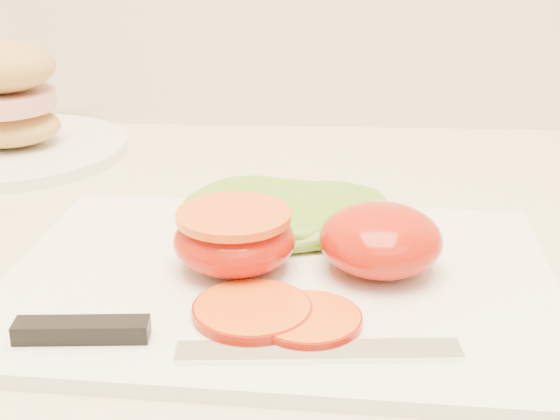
{
  "coord_description": "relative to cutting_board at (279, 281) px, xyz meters",
  "views": [
    {
      "loc": [
        -0.58,
        1.11,
        1.19
      ],
      "look_at": [
        -0.6,
        1.6,
        0.99
      ],
      "focal_mm": 50.0,
      "sensor_mm": 36.0,
      "label": 1
    }
  ],
  "objects": [
    {
      "name": "cutting_board",
      "position": [
        0.0,
        0.0,
        0.0
      ],
      "size": [
        0.4,
        0.3,
        0.01
      ],
      "primitive_type": "cube",
      "rotation": [
        0.0,
        0.0,
        -0.06
      ],
      "color": "white",
      "rests_on": "counter"
    },
    {
      "name": "tomato_half_dome",
      "position": [
        0.07,
        0.01,
        0.03
      ],
      "size": [
        0.09,
        0.09,
        0.05
      ],
      "primitive_type": "ellipsoid",
      "color": "red",
      "rests_on": "cutting_board"
    },
    {
      "name": "tomato_half_cut",
      "position": [
        -0.03,
        0.01,
        0.03
      ],
      "size": [
        0.09,
        0.09,
        0.04
      ],
      "color": "red",
      "rests_on": "cutting_board"
    },
    {
      "name": "tomato_slice_0",
      "position": [
        -0.01,
        -0.06,
        0.01
      ],
      "size": [
        0.07,
        0.07,
        0.01
      ],
      "primitive_type": "cylinder",
      "color": "orange",
      "rests_on": "cutting_board"
    },
    {
      "name": "tomato_slice_1",
      "position": [
        0.02,
        -0.06,
        0.01
      ],
      "size": [
        0.06,
        0.06,
        0.01
      ],
      "primitive_type": "cylinder",
      "color": "orange",
      "rests_on": "cutting_board"
    },
    {
      "name": "lettuce_leaf_0",
      "position": [
        -0.01,
        0.08,
        0.02
      ],
      "size": [
        0.17,
        0.14,
        0.03
      ],
      "primitive_type": "ellipsoid",
      "rotation": [
        0.0,
        0.0,
        -0.31
      ],
      "color": "#6BA42B",
      "rests_on": "cutting_board"
    },
    {
      "name": "lettuce_leaf_1",
      "position": [
        0.04,
        0.08,
        0.02
      ],
      "size": [
        0.15,
        0.15,
        0.03
      ],
      "primitive_type": "ellipsoid",
      "rotation": [
        0.0,
        0.0,
        0.78
      ],
      "color": "#6BA42B",
      "rests_on": "cutting_board"
    },
    {
      "name": "knife",
      "position": [
        -0.06,
        -0.09,
        0.01
      ],
      "size": [
        0.27,
        0.04,
        0.01
      ],
      "rotation": [
        0.0,
        0.0,
        0.07
      ],
      "color": "silver",
      "rests_on": "cutting_board"
    },
    {
      "name": "sandwich_plate",
      "position": [
        -0.3,
        0.28,
        0.04
      ],
      "size": [
        0.24,
        0.24,
        0.12
      ],
      "rotation": [
        0.0,
        0.0,
        0.04
      ],
      "color": "white",
      "rests_on": "counter"
    }
  ]
}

